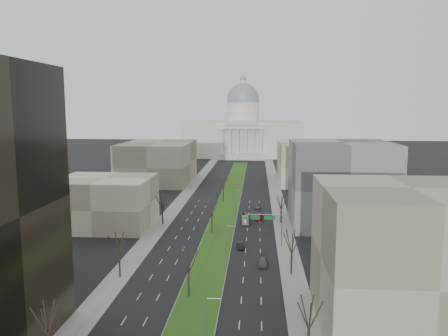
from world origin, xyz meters
The scene contains 28 objects.
ground centered at (0.00, 120.00, 0.00)m, with size 600.00×600.00×0.00m, color black.
median centered at (0.00, 118.99, 0.10)m, with size 8.00×222.03×0.20m.
sidewalk_left centered at (-17.50, 95.00, 0.07)m, with size 5.00×330.00×0.15m, color gray.
sidewalk_right centered at (17.50, 95.00, 0.07)m, with size 5.00×330.00×0.15m, color gray.
capitol centered at (0.00, 269.59, 16.31)m, with size 80.00×46.00×55.00m.
building_beige_left centered at (-33.00, 85.00, 7.00)m, with size 26.00×22.00×14.00m, color tan.
building_tan_right centered at (33.00, 32.00, 11.00)m, with size 26.00×24.00×22.00m, color gray.
building_grey_right centered at (34.00, 92.00, 12.00)m, with size 28.00×26.00×24.00m, color #595C5E.
building_far_left centered at (-35.00, 160.00, 9.00)m, with size 30.00×40.00×18.00m, color gray.
building_far_right centered at (35.00, 165.00, 9.00)m, with size 30.00×40.00×18.00m, color tan.
tree_left_near centered at (-17.20, 18.00, 6.61)m, with size 5.10×5.10×9.18m.
tree_left_mid centered at (-17.20, 48.00, 7.00)m, with size 5.40×5.40×9.72m.
tree_left_far centered at (-17.20, 88.00, 6.84)m, with size 5.28×5.28×9.50m.
tree_right_near centered at (17.20, 22.00, 6.69)m, with size 5.16×5.16×9.29m.
tree_right_mid centered at (17.20, 52.00, 7.16)m, with size 5.52×5.52×9.94m.
tree_right_far centered at (17.20, 92.00, 6.53)m, with size 5.04×5.04×9.07m.
tree_median_a centered at (-2.00, 40.00, 7.00)m, with size 5.40×5.40×9.72m.
tree_median_b centered at (-2.00, 80.00, 7.00)m, with size 5.40×5.40×9.72m.
tree_median_c centered at (-2.00, 120.00, 7.00)m, with size 5.40×5.40×9.72m.
streetlamp_median_a centered at (3.76, 20.00, 4.81)m, with size 1.90×0.20×9.16m.
streetlamp_median_b centered at (3.76, 55.00, 4.81)m, with size 1.90×0.20×9.16m.
streetlamp_median_c centered at (3.76, 95.00, 4.81)m, with size 1.90×0.20×9.16m.
mast_arm_signs centered at (13.49, 70.03, 6.11)m, with size 9.12×0.24×8.09m.
car_grey_near centered at (11.49, 56.87, 0.84)m, with size 1.98×4.92×1.68m, color #4B4D53.
car_black centered at (6.22, 67.95, 0.68)m, with size 1.44×4.13×1.36m, color black.
car_red centered at (10.73, 95.68, 0.76)m, with size 2.14×5.27×1.53m, color maroon.
car_grey_far centered at (10.29, 110.44, 0.66)m, with size 2.18×4.72×1.31m, color #54565C.
box_van centered at (6.66, 91.98, 1.14)m, with size 1.92×8.20×2.28m, color #BABABA.
Camera 1 is at (10.02, -33.78, 33.89)m, focal length 35.00 mm.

